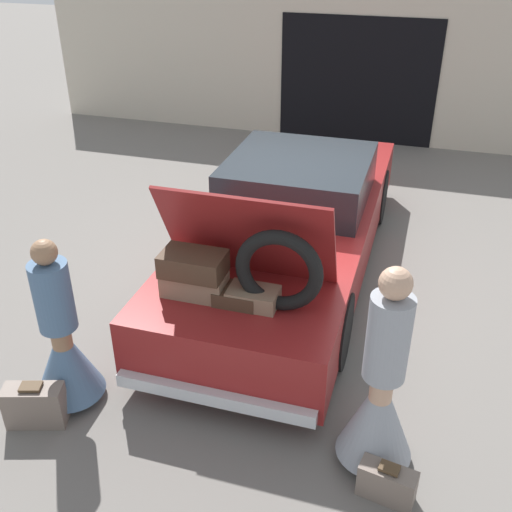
{
  "coord_description": "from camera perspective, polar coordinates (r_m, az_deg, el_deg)",
  "views": [
    {
      "loc": [
        1.38,
        -6.01,
        3.71
      ],
      "look_at": [
        0.0,
        -1.41,
        0.95
      ],
      "focal_mm": 42.0,
      "sensor_mm": 36.0,
      "label": 1
    }
  ],
  "objects": [
    {
      "name": "suitcase_beside_right_person",
      "position": [
        4.7,
        12.36,
        -20.38
      ],
      "size": [
        0.43,
        0.24,
        0.31
      ],
      "color": "#75665B",
      "rests_on": "ground_plane"
    },
    {
      "name": "suitcase_beside_left_person",
      "position": [
        5.39,
        -20.28,
        -13.19
      ],
      "size": [
        0.52,
        0.33,
        0.4
      ],
      "color": "#75665B",
      "rests_on": "ground_plane"
    },
    {
      "name": "garage_wall_back",
      "position": [
        11.28,
        9.8,
        17.61
      ],
      "size": [
        12.0,
        0.14,
        2.8
      ],
      "color": "beige",
      "rests_on": "ground_plane"
    },
    {
      "name": "person_right",
      "position": [
        4.59,
        11.72,
        -13.13
      ],
      "size": [
        0.58,
        0.58,
        1.73
      ],
      "rotation": [
        0.0,
        0.0,
        1.59
      ],
      "color": "tan",
      "rests_on": "ground_plane"
    },
    {
      "name": "person_left",
      "position": [
        5.31,
        -17.89,
        -8.2
      ],
      "size": [
        0.59,
        0.59,
        1.57
      ],
      "rotation": [
        0.0,
        0.0,
        -1.51
      ],
      "color": "#997051",
      "rests_on": "ground_plane"
    },
    {
      "name": "ground_plane",
      "position": [
        7.19,
        3.24,
        -1.21
      ],
      "size": [
        40.0,
        40.0,
        0.0
      ],
      "primitive_type": "plane",
      "color": "slate"
    },
    {
      "name": "car",
      "position": [
        6.9,
        3.36,
        2.98
      ],
      "size": [
        1.84,
        5.23,
        1.77
      ],
      "color": "maroon",
      "rests_on": "ground_plane"
    }
  ]
}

